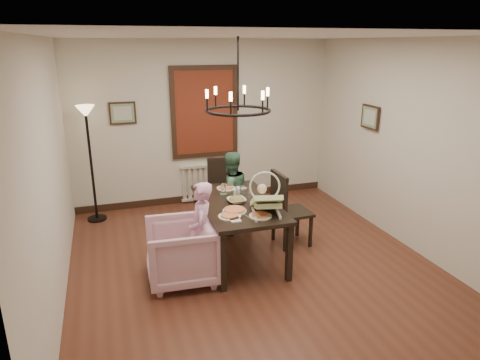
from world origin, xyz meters
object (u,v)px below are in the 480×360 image
dining_table (238,208)px  floor_lamp (91,166)px  baby_bouncer (266,199)px  seated_man (230,200)px  drinking_glass (250,197)px  armchair (181,252)px  chair_right (292,208)px  elderly_woman (201,240)px  chair_far (224,192)px

dining_table → floor_lamp: bearing=134.9°
baby_bouncer → floor_lamp: floor_lamp is taller
seated_man → dining_table: bearing=68.2°
drinking_glass → dining_table: bearing=158.2°
armchair → floor_lamp: floor_lamp is taller
chair_right → elderly_woman: (-1.43, -0.55, -0.03)m
armchair → seated_man: bearing=143.6°
elderly_woman → baby_bouncer: (0.79, -0.05, 0.44)m
armchair → elderly_woman: size_ratio=0.81×
chair_far → floor_lamp: floor_lamp is taller
drinking_glass → chair_far: bearing=90.4°
armchair → seated_man: size_ratio=0.79×
baby_bouncer → drinking_glass: baby_bouncer is taller
chair_right → floor_lamp: bearing=54.1°
dining_table → chair_right: (0.84, 0.13, -0.15)m
floor_lamp → drinking_glass: bearing=-45.0°
chair_right → floor_lamp: floor_lamp is taller
seated_man → floor_lamp: (-1.92, 1.13, 0.38)m
armchair → floor_lamp: 2.51m
dining_table → seated_man: bearing=82.2°
chair_right → dining_table: bearing=96.7°
armchair → drinking_glass: drinking_glass is taller
chair_right → armchair: size_ratio=1.32×
dining_table → chair_far: (0.14, 1.15, -0.18)m
chair_far → baby_bouncer: baby_bouncer is taller
dining_table → elderly_woman: size_ratio=1.65×
seated_man → floor_lamp: size_ratio=0.57×
chair_far → seated_man: seated_man is taller
armchair → seated_man: seated_man is taller
dining_table → drinking_glass: (0.15, -0.06, 0.15)m
dining_table → drinking_glass: size_ratio=13.07×
chair_right → baby_bouncer: (-0.64, -0.60, 0.41)m
chair_right → elderly_woman: size_ratio=1.06×
dining_table → baby_bouncer: size_ratio=3.10×
chair_far → chair_right: (0.70, -1.01, 0.03)m
baby_bouncer → drinking_glass: bearing=110.9°
dining_table → armchair: 0.96m
seated_man → baby_bouncer: (0.08, -1.22, 0.43)m
elderly_woman → floor_lamp: floor_lamp is taller
chair_right → armchair: (-1.66, -0.49, -0.17)m
chair_far → elderly_woman: 1.73m
seated_man → baby_bouncer: 1.30m
armchair → seated_man: (0.95, 1.12, 0.15)m
chair_right → drinking_glass: (-0.69, -0.19, 0.30)m
chair_far → floor_lamp: (-1.93, 0.74, 0.39)m
elderly_woman → seated_man: bearing=164.0°
elderly_woman → baby_bouncer: 0.91m
dining_table → chair_far: chair_far is taller
dining_table → elderly_woman: elderly_woman is taller
elderly_woman → drinking_glass: 0.88m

